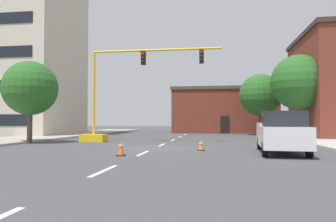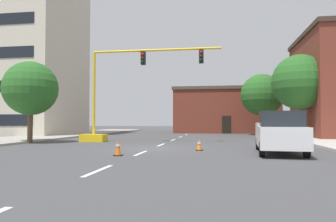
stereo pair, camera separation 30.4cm
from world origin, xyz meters
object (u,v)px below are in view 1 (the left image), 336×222
tree_right_mid (299,82)px  pickup_truck_white (281,133)px  traffic_cone_roadside_b (121,148)px  tree_left_near (30,88)px  tree_right_far (260,95)px  traffic_cone_roadside_a (201,145)px  traffic_signal_gantry (112,111)px

tree_right_mid → pickup_truck_white: bearing=-107.2°
traffic_cone_roadside_b → tree_left_near: bearing=140.7°
traffic_cone_roadside_b → tree_right_mid: bearing=53.7°
traffic_cone_roadside_b → tree_right_far: bearing=68.2°
tree_right_mid → traffic_cone_roadside_b: size_ratio=10.26×
tree_left_near → traffic_cone_roadside_b: (8.78, -7.18, -3.51)m
traffic_cone_roadside_a → tree_right_far: bearing=73.8°
pickup_truck_white → traffic_cone_roadside_b: pickup_truck_white is taller
tree_right_far → traffic_cone_roadside_a: size_ratio=11.33×
tree_right_mid → tree_right_far: tree_right_mid is taller
tree_left_near → tree_right_mid: 21.87m
tree_left_near → pickup_truck_white: (16.06, -4.97, -2.88)m
traffic_signal_gantry → tree_left_near: bearing=-159.2°
tree_right_far → traffic_signal_gantry: bearing=-132.7°
traffic_signal_gantry → tree_right_far: (12.59, 13.63, 2.11)m
pickup_truck_white → traffic_cone_roadside_a: 4.04m
tree_right_far → tree_left_near: bearing=-138.9°
tree_right_mid → pickup_truck_white: size_ratio=1.33×
traffic_signal_gantry → tree_right_mid: tree_right_mid is taller
tree_left_near → pickup_truck_white: bearing=-17.2°
traffic_signal_gantry → traffic_cone_roadside_b: size_ratio=14.52×
traffic_signal_gantry → pickup_truck_white: bearing=-33.1°
tree_left_near → traffic_cone_roadside_b: size_ratio=8.09×
traffic_cone_roadside_b → traffic_cone_roadside_a: bearing=42.7°
traffic_signal_gantry → traffic_cone_roadside_b: (3.45, -9.20, -1.97)m
tree_right_mid → tree_right_far: (-2.26, 7.30, -0.50)m
pickup_truck_white → traffic_cone_roadside_b: 7.63m
traffic_signal_gantry → tree_right_mid: size_ratio=1.42×
pickup_truck_white → traffic_cone_roadside_b: bearing=-163.1°
tree_left_near → traffic_cone_roadside_a: 13.33m
tree_left_near → tree_right_mid: tree_right_mid is taller
traffic_cone_roadside_a → traffic_cone_roadside_b: (-3.41, -3.15, 0.06)m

